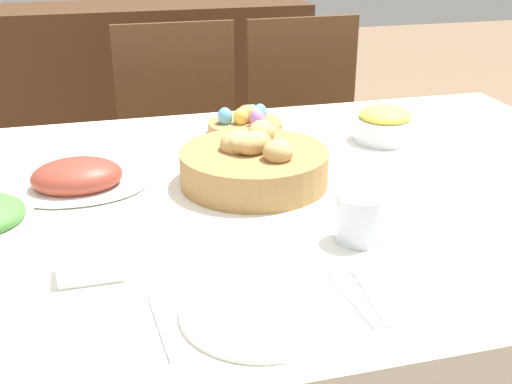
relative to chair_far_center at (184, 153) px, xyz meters
name	(u,v)px	position (x,y,z in m)	size (l,w,h in m)	color
dining_table	(238,340)	(-0.02, -0.91, -0.13)	(1.89, 1.17, 0.73)	silver
chair_far_center	(184,153)	(0.00, 0.00, 0.00)	(0.42, 0.42, 0.92)	brown
chair_far_right	(312,142)	(0.47, 0.00, 0.00)	(0.43, 0.43, 0.92)	brown
sideboard	(147,97)	(-0.03, 1.00, -0.06)	(1.55, 0.44, 0.87)	#4C2D19
bread_basket	(254,163)	(0.03, -0.86, 0.28)	(0.32, 0.32, 0.12)	#9E7542
egg_basket	(246,125)	(0.09, -0.54, 0.26)	(0.19, 0.19, 0.08)	#9E7542
ham_platter	(77,179)	(-0.34, -0.80, 0.26)	(0.29, 0.20, 0.07)	white
pineapple_bowl	(384,124)	(0.42, -0.67, 0.28)	(0.15, 0.15, 0.09)	silver
dinner_plate	(260,311)	(-0.08, -1.33, 0.24)	(0.24, 0.24, 0.01)	white
fork	(162,327)	(-0.23, -1.33, 0.24)	(0.02, 0.16, 0.00)	silver
knife	(352,298)	(0.06, -1.33, 0.24)	(0.02, 0.16, 0.00)	silver
spoon	(370,295)	(0.09, -1.33, 0.24)	(0.02, 0.16, 0.00)	silver
drinking_cup	(359,218)	(0.14, -1.16, 0.28)	(0.08, 0.08, 0.09)	silver
butter_dish	(91,267)	(-0.32, -1.16, 0.25)	(0.10, 0.07, 0.03)	white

